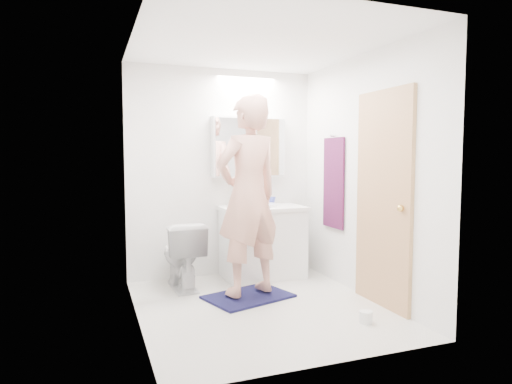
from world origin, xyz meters
name	(u,v)px	position (x,y,z in m)	size (l,w,h in m)	color
floor	(260,307)	(0.00, 0.00, 0.00)	(2.50, 2.50, 0.00)	silver
ceiling	(260,43)	(0.00, 0.00, 2.40)	(2.50, 2.50, 0.00)	white
wall_back	(222,173)	(0.00, 1.25, 1.20)	(2.50, 2.50, 0.00)	white
wall_front	(329,186)	(0.00, -1.25, 1.20)	(2.50, 2.50, 0.00)	white
wall_left	(136,180)	(-1.10, 0.00, 1.20)	(2.50, 2.50, 0.00)	white
wall_right	(364,176)	(1.10, 0.00, 1.20)	(2.50, 2.50, 0.00)	white
vanity_cabinet	(263,243)	(0.40, 0.96, 0.39)	(0.90, 0.55, 0.78)	white
countertop	(263,208)	(0.40, 0.96, 0.80)	(0.95, 0.58, 0.04)	white
sink_basin	(262,205)	(0.40, 0.99, 0.84)	(0.36, 0.36, 0.03)	white
faucet	(256,198)	(0.40, 1.19, 0.90)	(0.02, 0.02, 0.16)	silver
medicine_cabinet	(249,147)	(0.30, 1.18, 1.50)	(0.88, 0.14, 0.70)	white
mirror_panel	(251,147)	(0.30, 1.10, 1.50)	(0.84, 0.01, 0.66)	silver
toilet	(182,255)	(-0.56, 0.85, 0.36)	(0.40, 0.70, 0.72)	silver
bath_rug	(248,297)	(-0.02, 0.29, 0.01)	(0.80, 0.55, 0.02)	#131238
person	(248,195)	(-0.02, 0.29, 1.02)	(0.71, 0.46, 1.93)	tan
door	(383,199)	(1.08, -0.35, 1.00)	(0.04, 0.80, 2.00)	tan
door_knob	(400,208)	(1.04, -0.65, 0.95)	(0.06, 0.06, 0.06)	gold
towel	(334,183)	(1.08, 0.55, 1.10)	(0.02, 0.42, 1.00)	black
towel_hook	(333,136)	(1.07, 0.55, 1.62)	(0.02, 0.02, 0.07)	silver
soap_bottle_a	(236,196)	(0.12, 1.11, 0.94)	(0.09, 0.09, 0.24)	beige
soap_bottle_b	(247,199)	(0.27, 1.15, 0.90)	(0.07, 0.07, 0.16)	#6086CD
toothbrush_cup	(272,201)	(0.57, 1.12, 0.86)	(0.10, 0.10, 0.09)	#3A46AF
toilet_paper_roll	(366,317)	(0.69, -0.69, 0.05)	(0.11, 0.11, 0.10)	silver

